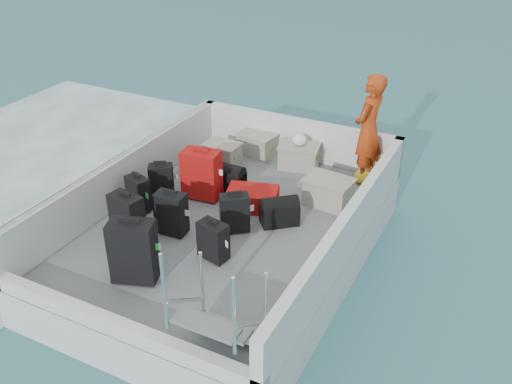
% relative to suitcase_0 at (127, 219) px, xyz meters
% --- Properties ---
extents(ground, '(160.00, 160.00, 0.00)m').
position_rel_suitcase_0_xyz_m(ground, '(0.96, 0.95, -0.97)').
color(ground, '#174953').
rests_on(ground, ground).
extents(ferry_hull, '(3.60, 5.00, 0.60)m').
position_rel_suitcase_0_xyz_m(ferry_hull, '(0.96, 0.95, -0.67)').
color(ferry_hull, silver).
rests_on(ferry_hull, ground).
extents(deck, '(3.30, 4.70, 0.02)m').
position_rel_suitcase_0_xyz_m(deck, '(0.96, 0.95, -0.36)').
color(deck, slate).
rests_on(deck, ferry_hull).
extents(deck_fittings, '(3.60, 5.00, 0.90)m').
position_rel_suitcase_0_xyz_m(deck_fittings, '(1.31, 0.63, 0.03)').
color(deck_fittings, silver).
rests_on(deck_fittings, deck).
extents(suitcase_0, '(0.48, 0.33, 0.69)m').
position_rel_suitcase_0_xyz_m(suitcase_0, '(0.00, 0.00, 0.00)').
color(suitcase_0, black).
rests_on(suitcase_0, deck).
extents(suitcase_1, '(0.40, 0.31, 0.54)m').
position_rel_suitcase_0_xyz_m(suitcase_1, '(-0.36, 0.69, -0.08)').
color(suitcase_1, black).
rests_on(suitcase_1, deck).
extents(suitcase_2, '(0.42, 0.37, 0.52)m').
position_rel_suitcase_0_xyz_m(suitcase_2, '(-0.31, 1.20, -0.09)').
color(suitcase_2, black).
rests_on(suitcase_2, deck).
extents(suitcase_3, '(0.61, 0.47, 0.81)m').
position_rel_suitcase_0_xyz_m(suitcase_3, '(0.59, -0.63, 0.06)').
color(suitcase_3, black).
rests_on(suitcase_3, deck).
extents(suitcase_4, '(0.43, 0.27, 0.61)m').
position_rel_suitcase_0_xyz_m(suitcase_4, '(0.40, 0.42, -0.04)').
color(suitcase_4, black).
rests_on(suitcase_4, deck).
extents(suitcase_5, '(0.59, 0.39, 0.76)m').
position_rel_suitcase_0_xyz_m(suitcase_5, '(0.25, 1.44, 0.04)').
color(suitcase_5, '#B10D0F').
rests_on(suitcase_5, deck).
extents(suitcase_6, '(0.42, 0.30, 0.53)m').
position_rel_suitcase_0_xyz_m(suitcase_6, '(1.21, 0.16, -0.08)').
color(suitcase_6, black).
rests_on(suitcase_6, deck).
extents(suitcase_7, '(0.45, 0.41, 0.55)m').
position_rel_suitcase_0_xyz_m(suitcase_7, '(1.14, 0.85, -0.07)').
color(suitcase_7, black).
rests_on(suitcase_7, deck).
extents(suitcase_8, '(0.84, 0.67, 0.29)m').
position_rel_suitcase_0_xyz_m(suitcase_8, '(1.06, 1.52, -0.20)').
color(suitcase_8, '#B10D0F').
rests_on(suitcase_8, deck).
extents(duffel_0, '(0.50, 0.33, 0.32)m').
position_rel_suitcase_0_xyz_m(duffel_0, '(-0.17, 2.13, -0.19)').
color(duffel_0, black).
rests_on(duffel_0, deck).
extents(duffel_1, '(0.52, 0.31, 0.32)m').
position_rel_suitcase_0_xyz_m(duffel_1, '(0.47, 1.85, -0.19)').
color(duffel_1, black).
rests_on(duffel_1, deck).
extents(duffel_2, '(0.59, 0.56, 0.32)m').
position_rel_suitcase_0_xyz_m(duffel_2, '(1.61, 1.30, -0.19)').
color(duffel_2, black).
rests_on(duffel_2, deck).
extents(crate_0, '(0.57, 0.41, 0.33)m').
position_rel_suitcase_0_xyz_m(crate_0, '(-0.05, 2.59, -0.18)').
color(crate_0, '#A29B8D').
rests_on(crate_0, deck).
extents(crate_1, '(0.66, 0.51, 0.36)m').
position_rel_suitcase_0_xyz_m(crate_1, '(0.33, 3.15, -0.16)').
color(crate_1, '#A29B8D').
rests_on(crate_1, deck).
extents(crate_2, '(0.70, 0.54, 0.38)m').
position_rel_suitcase_0_xyz_m(crate_2, '(1.16, 3.02, -0.16)').
color(crate_2, '#A29B8D').
rests_on(crate_2, deck).
extents(crate_3, '(0.69, 0.51, 0.39)m').
position_rel_suitcase_0_xyz_m(crate_3, '(2.03, 2.11, -0.15)').
color(crate_3, '#A29B8D').
rests_on(crate_3, deck).
extents(yellow_bag, '(0.28, 0.26, 0.22)m').
position_rel_suitcase_0_xyz_m(yellow_bag, '(2.28, 2.98, -0.24)').
color(yellow_bag, gold).
rests_on(yellow_bag, deck).
extents(white_bag, '(0.24, 0.24, 0.18)m').
position_rel_suitcase_0_xyz_m(white_bag, '(1.16, 3.02, 0.12)').
color(white_bag, white).
rests_on(white_bag, crate_2).
extents(passenger, '(0.51, 0.70, 1.76)m').
position_rel_suitcase_0_xyz_m(passenger, '(2.26, 3.07, 0.53)').
color(passenger, '#EE4B16').
rests_on(passenger, deck).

